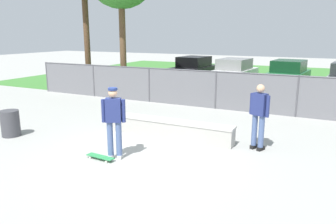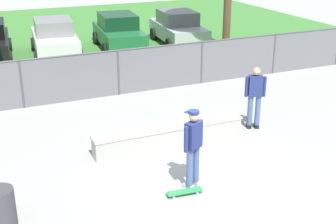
{
  "view_description": "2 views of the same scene",
  "coord_description": "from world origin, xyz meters",
  "px_view_note": "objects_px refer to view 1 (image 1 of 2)",
  "views": [
    {
      "loc": [
        4.28,
        -6.95,
        3.13
      ],
      "look_at": [
        0.31,
        1.05,
        0.99
      ],
      "focal_mm": 35.2,
      "sensor_mm": 36.0,
      "label": 1
    },
    {
      "loc": [
        -4.63,
        -8.58,
        5.39
      ],
      "look_at": [
        -0.02,
        1.94,
        0.89
      ],
      "focal_mm": 49.9,
      "sensor_mm": 36.0,
      "label": 2
    }
  ],
  "objects_px": {
    "skateboard": "(100,157)",
    "trash_bin": "(10,123)",
    "car_white": "(233,73)",
    "car_green": "(288,75)",
    "bystander": "(259,114)",
    "concrete_ledge": "(167,128)",
    "skateboarder": "(114,120)",
    "car_black": "(193,69)"
  },
  "relations": [
    {
      "from": "skateboard",
      "to": "trash_bin",
      "type": "relative_size",
      "value": 1.0
    },
    {
      "from": "car_white",
      "to": "trash_bin",
      "type": "xyz_separation_m",
      "value": [
        -3.53,
        -12.76,
        -0.43
      ]
    },
    {
      "from": "car_green",
      "to": "bystander",
      "type": "bearing_deg",
      "value": -87.09
    },
    {
      "from": "concrete_ledge",
      "to": "bystander",
      "type": "height_order",
      "value": "bystander"
    },
    {
      "from": "car_white",
      "to": "skateboarder",
      "type": "bearing_deg",
      "value": -87.74
    },
    {
      "from": "skateboarder",
      "to": "car_white",
      "type": "relative_size",
      "value": 0.42
    },
    {
      "from": "car_green",
      "to": "skateboarder",
      "type": "bearing_deg",
      "value": -101.08
    },
    {
      "from": "skateboarder",
      "to": "concrete_ledge",
      "type": "bearing_deg",
      "value": 79.38
    },
    {
      "from": "car_green",
      "to": "trash_bin",
      "type": "xyz_separation_m",
      "value": [
        -6.6,
        -12.94,
        -0.43
      ]
    },
    {
      "from": "car_black",
      "to": "trash_bin",
      "type": "xyz_separation_m",
      "value": [
        -0.68,
        -13.36,
        -0.43
      ]
    },
    {
      "from": "car_black",
      "to": "bystander",
      "type": "distance_m",
      "value": 12.93
    },
    {
      "from": "skateboard",
      "to": "car_black",
      "type": "xyz_separation_m",
      "value": [
        -3.06,
        13.73,
        0.77
      ]
    },
    {
      "from": "bystander",
      "to": "trash_bin",
      "type": "distance_m",
      "value": 7.49
    },
    {
      "from": "bystander",
      "to": "car_green",
      "type": "bearing_deg",
      "value": 92.91
    },
    {
      "from": "concrete_ledge",
      "to": "skateboard",
      "type": "bearing_deg",
      "value": -106.46
    },
    {
      "from": "concrete_ledge",
      "to": "car_black",
      "type": "distance_m",
      "value": 11.95
    },
    {
      "from": "concrete_ledge",
      "to": "car_white",
      "type": "distance_m",
      "value": 10.78
    },
    {
      "from": "car_white",
      "to": "car_green",
      "type": "height_order",
      "value": "same"
    },
    {
      "from": "concrete_ledge",
      "to": "skateboard",
      "type": "xyz_separation_m",
      "value": [
        -0.71,
        -2.4,
        -0.21
      ]
    },
    {
      "from": "skateboard",
      "to": "car_black",
      "type": "distance_m",
      "value": 14.08
    },
    {
      "from": "concrete_ledge",
      "to": "car_white",
      "type": "relative_size",
      "value": 0.96
    },
    {
      "from": "bystander",
      "to": "skateboard",
      "type": "bearing_deg",
      "value": -143.47
    },
    {
      "from": "concrete_ledge",
      "to": "car_white",
      "type": "bearing_deg",
      "value": 94.89
    },
    {
      "from": "skateboarder",
      "to": "car_white",
      "type": "bearing_deg",
      "value": 92.26
    },
    {
      "from": "bystander",
      "to": "trash_bin",
      "type": "bearing_deg",
      "value": -163.19
    },
    {
      "from": "car_white",
      "to": "bystander",
      "type": "distance_m",
      "value": 11.21
    },
    {
      "from": "skateboarder",
      "to": "car_black",
      "type": "bearing_deg",
      "value": 103.96
    },
    {
      "from": "car_green",
      "to": "bystander",
      "type": "distance_m",
      "value": 10.8
    },
    {
      "from": "car_white",
      "to": "trash_bin",
      "type": "height_order",
      "value": "car_white"
    },
    {
      "from": "concrete_ledge",
      "to": "skateboarder",
      "type": "relative_size",
      "value": 2.27
    },
    {
      "from": "car_black",
      "to": "bystander",
      "type": "relative_size",
      "value": 2.39
    },
    {
      "from": "car_white",
      "to": "trash_bin",
      "type": "relative_size",
      "value": 5.35
    },
    {
      "from": "car_black",
      "to": "car_green",
      "type": "xyz_separation_m",
      "value": [
        5.92,
        -0.42,
        0.0
      ]
    },
    {
      "from": "concrete_ledge",
      "to": "bystander",
      "type": "relative_size",
      "value": 2.3
    },
    {
      "from": "car_black",
      "to": "trash_bin",
      "type": "height_order",
      "value": "car_black"
    },
    {
      "from": "car_green",
      "to": "car_white",
      "type": "bearing_deg",
      "value": -176.69
    },
    {
      "from": "car_white",
      "to": "bystander",
      "type": "relative_size",
      "value": 2.39
    },
    {
      "from": "skateboard",
      "to": "car_green",
      "type": "distance_m",
      "value": 13.64
    },
    {
      "from": "skateboarder",
      "to": "car_white",
      "type": "xyz_separation_m",
      "value": [
        -0.51,
        12.91,
        -0.19
      ]
    },
    {
      "from": "trash_bin",
      "to": "car_white",
      "type": "bearing_deg",
      "value": 74.55
    },
    {
      "from": "concrete_ledge",
      "to": "skateboarder",
      "type": "height_order",
      "value": "skateboarder"
    },
    {
      "from": "bystander",
      "to": "concrete_ledge",
      "type": "bearing_deg",
      "value": -177.3
    }
  ]
}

